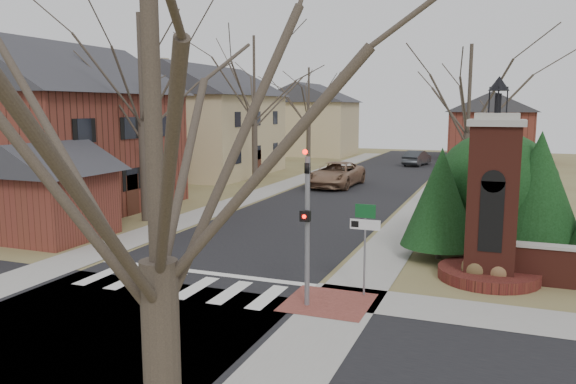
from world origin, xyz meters
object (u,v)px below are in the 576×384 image
at_px(sign_post, 365,231).
at_px(brick_gate_monument, 492,214).
at_px(pickup_truck, 336,174).
at_px(distant_car, 417,158).
at_px(traffic_signal_pole, 307,216).

bearing_deg(sign_post, brick_gate_monument, 41.42).
height_order(sign_post, brick_gate_monument, brick_gate_monument).
distance_m(pickup_truck, distant_car, 16.74).
distance_m(sign_post, pickup_truck, 22.96).
bearing_deg(traffic_signal_pole, pickup_truck, 104.27).
height_order(brick_gate_monument, pickup_truck, brick_gate_monument).
bearing_deg(distant_car, sign_post, 105.96).
xyz_separation_m(pickup_truck, distant_car, (3.20, 16.43, -0.14)).
relative_size(traffic_signal_pole, sign_post, 1.64).
bearing_deg(brick_gate_monument, pickup_truck, 119.45).
xyz_separation_m(brick_gate_monument, distant_car, (-7.40, 35.21, -1.45)).
distance_m(traffic_signal_pole, distant_car, 39.77).
relative_size(sign_post, brick_gate_monument, 0.42).
xyz_separation_m(sign_post, pickup_truck, (-7.19, 21.78, -1.10)).
bearing_deg(brick_gate_monument, traffic_signal_pole, -136.76).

